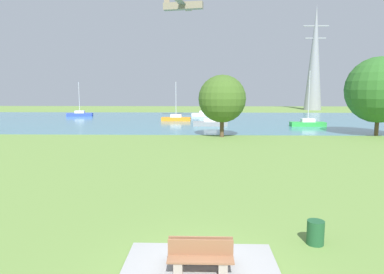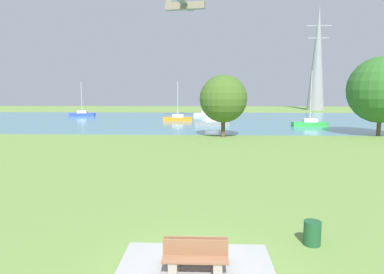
% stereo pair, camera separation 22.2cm
% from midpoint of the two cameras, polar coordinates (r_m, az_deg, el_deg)
% --- Properties ---
extents(ground_plane, '(160.00, 160.00, 0.00)m').
position_cam_midpoint_polar(ground_plane, '(31.58, 1.41, -1.54)').
color(ground_plane, olive).
extents(concrete_pad, '(4.40, 3.20, 0.10)m').
position_cam_midpoint_polar(concrete_pad, '(10.45, 0.74, -20.92)').
color(concrete_pad, '#9E9E9E').
rests_on(concrete_pad, ground).
extents(bench_facing_water, '(1.80, 0.48, 0.89)m').
position_cam_midpoint_polar(bench_facing_water, '(10.49, 0.77, -18.20)').
color(bench_facing_water, '#9E9283').
rests_on(bench_facing_water, concrete_pad).
extents(bench_facing_inland, '(1.80, 0.48, 0.89)m').
position_cam_midpoint_polar(bench_facing_inland, '(10.01, 0.72, -19.55)').
color(bench_facing_inland, '#9E9283').
rests_on(bench_facing_inland, concrete_pad).
extents(litter_bin, '(0.56, 0.56, 0.80)m').
position_cam_midpoint_polar(litter_bin, '(12.53, 19.03, -14.55)').
color(litter_bin, '#1E512D').
rests_on(litter_bin, ground).
extents(water_surface, '(140.00, 40.00, 0.02)m').
position_cam_midpoint_polar(water_surface, '(59.39, 1.54, 2.79)').
color(water_surface, teal).
rests_on(water_surface, ground).
extents(sailboat_green, '(4.81, 1.52, 7.69)m').
position_cam_midpoint_polar(sailboat_green, '(51.58, 18.28, 2.18)').
color(sailboat_green, green).
rests_on(sailboat_green, water_surface).
extents(sailboat_white, '(5.01, 2.49, 6.25)m').
position_cam_midpoint_polar(sailboat_white, '(67.50, 1.95, 3.75)').
color(sailboat_white, white).
rests_on(sailboat_white, water_surface).
extents(sailboat_gray, '(4.80, 1.51, 6.51)m').
position_cam_midpoint_polar(sailboat_gray, '(49.48, 2.86, 2.32)').
color(sailboat_gray, gray).
rests_on(sailboat_gray, water_surface).
extents(sailboat_blue, '(4.94, 2.04, 6.56)m').
position_cam_midpoint_polar(sailboat_blue, '(71.31, -17.95, 3.59)').
color(sailboat_blue, blue).
rests_on(sailboat_blue, water_surface).
extents(sailboat_orange, '(4.82, 1.57, 6.39)m').
position_cam_midpoint_polar(sailboat_orange, '(57.60, -2.74, 3.07)').
color(sailboat_orange, orange).
rests_on(sailboat_orange, water_surface).
extents(tree_east_far, '(5.12, 5.12, 6.70)m').
position_cam_midpoint_polar(tree_east_far, '(37.80, 4.79, 6.24)').
color(tree_east_far, brown).
rests_on(tree_east_far, ground).
extents(tree_west_near, '(7.28, 7.28, 8.73)m').
position_cam_midpoint_polar(tree_west_near, '(43.82, 28.15, 6.80)').
color(tree_west_near, brown).
rests_on(tree_west_near, ground).
extents(electricity_pylon, '(6.40, 4.40, 26.32)m').
position_cam_midpoint_polar(electricity_pylon, '(95.86, 19.34, 12.10)').
color(electricity_pylon, gray).
rests_on(electricity_pylon, ground).
extents(light_aircraft, '(6.49, 8.46, 2.10)m').
position_cam_midpoint_polar(light_aircraft, '(59.51, -1.62, 20.66)').
color(light_aircraft, gray).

